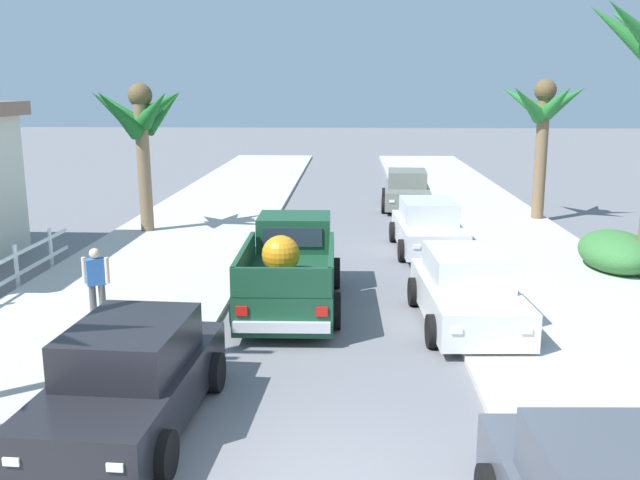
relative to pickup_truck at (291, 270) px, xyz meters
name	(u,v)px	position (x,y,z in m)	size (l,w,h in m)	color
sidewalk_left	(167,254)	(-4.02, 4.52, -0.74)	(5.22, 60.00, 0.12)	beige
sidewalk_right	(513,257)	(6.00, 4.52, -0.74)	(5.22, 60.00, 0.12)	beige
curb_left	(208,254)	(-2.81, 4.52, -0.75)	(0.16, 60.00, 0.10)	silver
curb_right	(470,257)	(4.79, 4.52, -0.75)	(0.16, 60.00, 0.10)	silver
pickup_truck	(291,270)	(0.00, 0.00, 0.00)	(2.29, 5.25, 1.80)	#19472D
car_left_near	(428,228)	(3.66, 5.48, -0.09)	(2.15, 4.31, 1.54)	silver
car_left_mid	(467,291)	(3.74, -1.19, -0.09)	(2.18, 4.32, 1.54)	silver
car_right_mid	(131,379)	(-1.80, -5.89, -0.09)	(2.20, 4.33, 1.54)	black
car_left_far	(407,191)	(3.63, 13.20, -0.09)	(2.19, 4.33, 1.54)	slate
palm_tree_left_fore	(542,112)	(8.16, 10.52, 3.17)	(3.10, 3.09, 5.13)	brown
palm_tree_right_mid	(139,117)	(-5.55, 7.53, 3.08)	(3.32, 3.73, 4.97)	#846B4C
hedge_bush	(616,252)	(8.38, 3.21, -0.25)	(1.80, 2.80, 1.10)	#387538
pedestrian	(96,280)	(-3.92, -1.41, 0.12)	(0.57, 0.37, 1.59)	#4C4C4C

